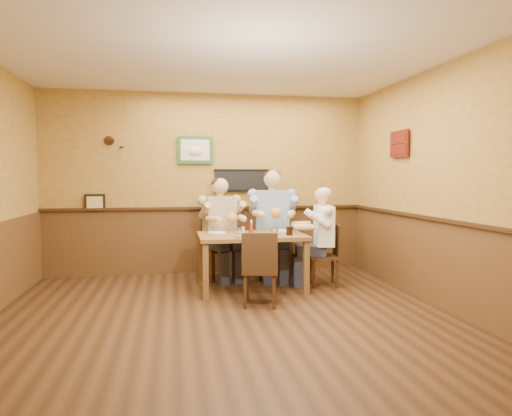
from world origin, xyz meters
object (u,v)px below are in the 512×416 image
at_px(diner_white_elder, 324,242).
at_px(cola_tumbler, 289,231).
at_px(dining_table, 252,241).
at_px(pepper_shaker, 251,230).
at_px(water_glass_mid, 275,232).
at_px(chair_near_side, 260,268).
at_px(diner_blue_polo, 272,230).
at_px(salt_shaker, 243,230).
at_px(chair_back_left, 220,247).
at_px(water_glass_left, 238,233).
at_px(chair_right_end, 324,255).
at_px(chair_back_right, 272,244).
at_px(hot_sauce_bottle, 251,228).
at_px(diner_tan_shirt, 220,234).

relative_size(diner_white_elder, cola_tumbler, 11.01).
relative_size(dining_table, diner_white_elder, 1.14).
bearing_deg(pepper_shaker, water_glass_mid, -55.36).
xyz_separation_m(chair_near_side, diner_white_elder, (1.05, 0.80, 0.17)).
relative_size(diner_blue_polo, salt_shaker, 16.12).
bearing_deg(chair_near_side, salt_shaker, -72.43).
xyz_separation_m(chair_back_left, water_glass_left, (0.13, -1.05, 0.34)).
distance_m(chair_back_left, chair_right_end, 1.53).
distance_m(chair_back_right, pepper_shaker, 0.83).
height_order(chair_right_end, hot_sauce_bottle, hot_sauce_bottle).
xyz_separation_m(chair_near_side, diner_tan_shirt, (-0.32, 1.47, 0.23)).
bearing_deg(water_glass_left, water_glass_mid, -4.26).
bearing_deg(water_glass_mid, chair_back_left, 118.56).
relative_size(dining_table, cola_tumbler, 12.59).
relative_size(diner_tan_shirt, salt_shaker, 14.99).
height_order(dining_table, diner_tan_shirt, diner_tan_shirt).
height_order(cola_tumbler, salt_shaker, cola_tumbler).
xyz_separation_m(chair_back_right, cola_tumbler, (0.04, -0.86, 0.30)).
bearing_deg(dining_table, diner_tan_shirt, 115.65).
height_order(chair_back_left, water_glass_left, chair_back_left).
relative_size(dining_table, water_glass_left, 11.28).
distance_m(chair_back_right, cola_tumbler, 0.91).
bearing_deg(hot_sauce_bottle, diner_tan_shirt, 111.00).
relative_size(water_glass_left, cola_tumbler, 1.12).
relative_size(chair_back_left, water_glass_left, 7.57).
height_order(chair_right_end, diner_blue_polo, diner_blue_polo).
bearing_deg(chair_back_right, diner_blue_polo, 0.00).
bearing_deg(hot_sauce_bottle, water_glass_left, -135.93).
bearing_deg(diner_white_elder, pepper_shaker, -78.90).
bearing_deg(diner_tan_shirt, dining_table, -80.81).
bearing_deg(salt_shaker, chair_back_left, 111.35).
xyz_separation_m(chair_back_right, diner_tan_shirt, (-0.77, 0.07, 0.17)).
relative_size(dining_table, diner_tan_shirt, 1.04).
bearing_deg(chair_back_left, cola_tumbler, -65.20).
height_order(chair_back_right, chair_right_end, chair_back_right).
bearing_deg(diner_tan_shirt, chair_right_end, -42.58).
relative_size(diner_tan_shirt, water_glass_mid, 10.23).
distance_m(chair_right_end, hot_sauce_bottle, 1.14).
relative_size(dining_table, pepper_shaker, 14.00).
height_order(diner_tan_shirt, salt_shaker, diner_tan_shirt).
relative_size(chair_right_end, pepper_shaker, 8.57).
xyz_separation_m(diner_tan_shirt, hot_sauce_bottle, (0.33, -0.85, 0.17)).
distance_m(chair_near_side, water_glass_mid, 0.60).
relative_size(chair_back_right, chair_right_end, 1.18).
height_order(diner_tan_shirt, water_glass_mid, diner_tan_shirt).
height_order(chair_near_side, water_glass_left, chair_near_side).
bearing_deg(dining_table, diner_white_elder, 3.30).
height_order(diner_tan_shirt, diner_blue_polo, diner_blue_polo).
height_order(diner_blue_polo, water_glass_left, diner_blue_polo).
height_order(dining_table, chair_back_left, chair_back_left).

